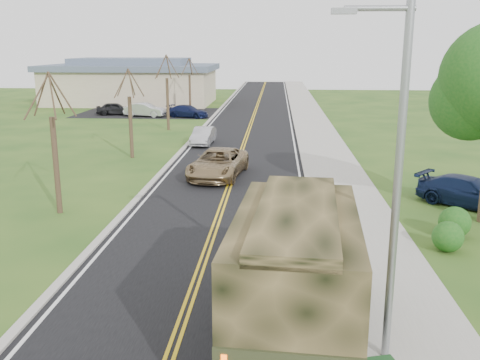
# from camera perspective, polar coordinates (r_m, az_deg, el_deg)

# --- Properties ---
(ground) EXTENTS (160.00, 160.00, 0.00)m
(ground) POSITION_cam_1_polar(r_m,az_deg,el_deg) (13.91, -6.84, -16.58)
(ground) COLOR #234717
(ground) RESTS_ON ground
(road) EXTENTS (8.00, 120.00, 0.01)m
(road) POSITION_cam_1_polar(r_m,az_deg,el_deg) (52.28, 1.27, 6.29)
(road) COLOR black
(road) RESTS_ON ground
(curb_right) EXTENTS (0.30, 120.00, 0.12)m
(curb_right) POSITION_cam_1_polar(r_m,az_deg,el_deg) (52.24, 5.85, 6.28)
(curb_right) COLOR #9E998E
(curb_right) RESTS_ON ground
(sidewalk_right) EXTENTS (3.20, 120.00, 0.10)m
(sidewalk_right) POSITION_cam_1_polar(r_m,az_deg,el_deg) (52.33, 7.78, 6.22)
(sidewalk_right) COLOR #9E998E
(sidewalk_right) RESTS_ON ground
(curb_left) EXTENTS (0.30, 120.00, 0.10)m
(curb_left) POSITION_cam_1_polar(r_m,az_deg,el_deg) (52.62, -3.28, 6.37)
(curb_left) COLOR #9E998E
(curb_left) RESTS_ON ground
(street_light) EXTENTS (1.65, 0.22, 8.00)m
(street_light) POSITION_cam_1_polar(r_m,az_deg,el_deg) (11.81, 16.06, 0.61)
(street_light) COLOR gray
(street_light) RESTS_ON ground
(bare_tree_a) EXTENTS (1.93, 2.26, 6.08)m
(bare_tree_a) POSITION_cam_1_polar(r_m,az_deg,el_deg) (24.10, -19.13, 2.66)
(bare_tree_a) COLOR #38281C
(bare_tree_a) RESTS_ON ground
(bare_tree_b) EXTENTS (1.83, 2.14, 5.73)m
(bare_tree_b) POSITION_cam_1_polar(r_m,az_deg,el_deg) (35.33, -11.61, 6.30)
(bare_tree_b) COLOR #38281C
(bare_tree_b) RESTS_ON ground
(bare_tree_c) EXTENTS (2.04, 2.39, 6.42)m
(bare_tree_c) POSITION_cam_1_polar(r_m,az_deg,el_deg) (46.89, -7.74, 8.68)
(bare_tree_c) COLOR #38281C
(bare_tree_c) RESTS_ON ground
(bare_tree_d) EXTENTS (1.88, 2.20, 5.91)m
(bare_tree_d) POSITION_cam_1_polar(r_m,az_deg,el_deg) (58.68, -5.38, 9.58)
(bare_tree_d) COLOR #38281C
(bare_tree_d) RESTS_ON ground
(commercial_building) EXTENTS (25.50, 21.50, 5.65)m
(commercial_building) POSITION_cam_1_polar(r_m,az_deg,el_deg) (70.30, -11.42, 10.21)
(commercial_building) COLOR tan
(commercial_building) RESTS_ON ground
(military_truck) EXTENTS (3.13, 7.64, 3.72)m
(military_truck) POSITION_cam_1_polar(r_m,az_deg,el_deg) (12.66, 6.04, -8.95)
(military_truck) COLOR black
(military_truck) RESTS_ON ground
(suv_champagne) EXTENTS (3.30, 5.86, 1.55)m
(suv_champagne) POSITION_cam_1_polar(r_m,az_deg,el_deg) (29.65, -2.35, 1.79)
(suv_champagne) COLOR #8D744F
(suv_champagne) RESTS_ON ground
(sedan_silver) EXTENTS (1.56, 3.92, 1.27)m
(sedan_silver) POSITION_cam_1_polar(r_m,az_deg,el_deg) (39.73, -3.94, 4.71)
(sedan_silver) COLOR #B4B3B8
(sedan_silver) RESTS_ON ground
(pickup_navy) EXTENTS (4.77, 4.40, 1.34)m
(pickup_navy) POSITION_cam_1_polar(r_m,az_deg,el_deg) (26.27, 23.25, -1.19)
(pickup_navy) COLOR #101C3B
(pickup_navy) RESTS_ON ground
(lot_car_dark) EXTENTS (4.13, 2.25, 1.33)m
(lot_car_dark) POSITION_cam_1_polar(r_m,az_deg,el_deg) (58.56, -13.15, 7.42)
(lot_car_dark) COLOR black
(lot_car_dark) RESTS_ON ground
(lot_car_silver) EXTENTS (4.49, 2.18, 1.42)m
(lot_car_silver) POSITION_cam_1_polar(r_m,az_deg,el_deg) (56.52, -10.09, 7.38)
(lot_car_silver) COLOR #B9B9BE
(lot_car_silver) RESTS_ON ground
(lot_car_navy) EXTENTS (4.63, 2.96, 1.25)m
(lot_car_navy) POSITION_cam_1_polar(r_m,az_deg,el_deg) (55.35, -5.60, 7.31)
(lot_car_navy) COLOR #10163A
(lot_car_navy) RESTS_ON ground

